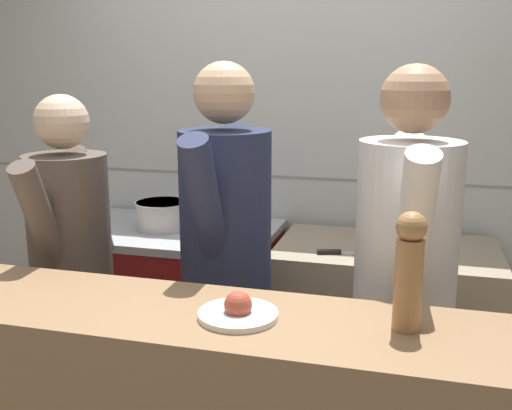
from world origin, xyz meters
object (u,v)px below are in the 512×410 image
(oven_range, at_px, (173,310))
(chef_head_cook, at_px, (72,271))
(stock_pot, at_px, (162,214))
(chef_line, at_px, (404,287))
(chef_sous, at_px, (226,262))
(mixing_bowl_steel, at_px, (423,242))
(pepper_mill, at_px, (409,269))
(plated_dish_appetiser, at_px, (238,311))
(chefs_knife, at_px, (352,253))

(oven_range, relative_size, chef_head_cook, 0.67)
(stock_pot, distance_m, chef_line, 1.44)
(oven_range, bearing_deg, chef_line, -31.05)
(chef_sous, bearing_deg, mixing_bowl_steel, 39.09)
(pepper_mill, height_order, chef_sous, chef_sous)
(stock_pot, height_order, plated_dish_appetiser, plated_dish_appetiser)
(oven_range, height_order, pepper_mill, pepper_mill)
(chef_head_cook, bearing_deg, chef_line, -5.19)
(plated_dish_appetiser, bearing_deg, oven_range, 120.84)
(oven_range, relative_size, pepper_mill, 3.30)
(chef_line, bearing_deg, chef_sous, 167.21)
(chefs_knife, relative_size, plated_dish_appetiser, 1.67)
(chef_head_cook, distance_m, chef_sous, 0.66)
(mixing_bowl_steel, distance_m, chef_sous, 0.98)
(plated_dish_appetiser, height_order, chef_line, chef_line)
(oven_range, xyz_separation_m, mixing_bowl_steel, (1.28, -0.04, 0.49))
(stock_pot, height_order, mixing_bowl_steel, stock_pot)
(oven_range, height_order, plated_dish_appetiser, plated_dish_appetiser)
(oven_range, bearing_deg, pepper_mill, -45.04)
(plated_dish_appetiser, bearing_deg, chef_head_cook, 148.34)
(mixing_bowl_steel, bearing_deg, stock_pot, 178.95)
(chefs_knife, distance_m, pepper_mill, 1.15)
(pepper_mill, distance_m, chef_head_cook, 1.48)
(chefs_knife, xyz_separation_m, chef_sous, (-0.45, -0.50, 0.07))
(mixing_bowl_steel, height_order, pepper_mill, pepper_mill)
(chef_sous, distance_m, chef_line, 0.70)
(plated_dish_appetiser, relative_size, chef_line, 0.13)
(chef_sous, bearing_deg, chef_line, -6.50)
(chef_head_cook, distance_m, chef_line, 1.34)
(stock_pot, height_order, chef_sous, chef_sous)
(oven_range, xyz_separation_m, chefs_knife, (0.97, -0.15, 0.45))
(chefs_knife, height_order, plated_dish_appetiser, plated_dish_appetiser)
(stock_pot, height_order, chef_head_cook, chef_head_cook)
(mixing_bowl_steel, bearing_deg, pepper_mill, -92.48)
(stock_pot, height_order, pepper_mill, pepper_mill)
(chefs_knife, distance_m, chef_sous, 0.67)
(oven_range, distance_m, chefs_knife, 1.08)
(chef_sous, height_order, chef_line, chef_sous)
(chef_line, bearing_deg, stock_pot, 143.80)
(oven_range, relative_size, chef_line, 0.63)
(oven_range, xyz_separation_m, chef_head_cook, (-0.13, -0.73, 0.45))
(chef_head_cook, xyz_separation_m, chef_line, (1.34, -0.00, 0.06))
(plated_dish_appetiser, xyz_separation_m, chef_sous, (-0.24, 0.62, -0.07))
(chefs_knife, bearing_deg, plated_dish_appetiser, -100.40)
(oven_range, bearing_deg, chefs_knife, -9.00)
(mixing_bowl_steel, xyz_separation_m, pepper_mill, (-0.05, -1.19, 0.26))
(pepper_mill, xyz_separation_m, chef_head_cook, (-1.36, 0.50, -0.30))
(chef_head_cook, bearing_deg, oven_range, 75.00)
(pepper_mill, bearing_deg, oven_range, 134.96)
(plated_dish_appetiser, xyz_separation_m, pepper_mill, (0.47, 0.05, 0.15))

